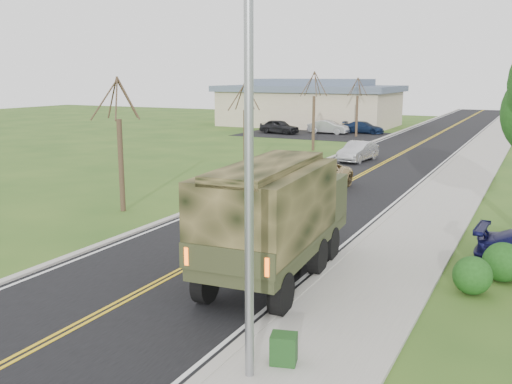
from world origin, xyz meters
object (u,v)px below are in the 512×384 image
Objects in this scene: suv_champagne at (316,177)px; military_truck at (275,211)px; utility_box_far at (284,349)px; sedan_silver at (358,151)px.

military_truck is at bearing -69.68° from suv_champagne.
military_truck is at bearing 101.50° from utility_box_far.
military_truck is 11.64× the size of utility_box_far.
sedan_silver is 6.64× the size of utility_box_far.
sedan_silver reaches higher than utility_box_far.
sedan_silver is (-4.88, 24.68, -1.40)m from military_truck.
sedan_silver is 30.43m from utility_box_far.
utility_box_far is (2.46, -4.85, -1.69)m from military_truck.
suv_champagne is 1.23× the size of sedan_silver.
suv_champagne is 19.16m from utility_box_far.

